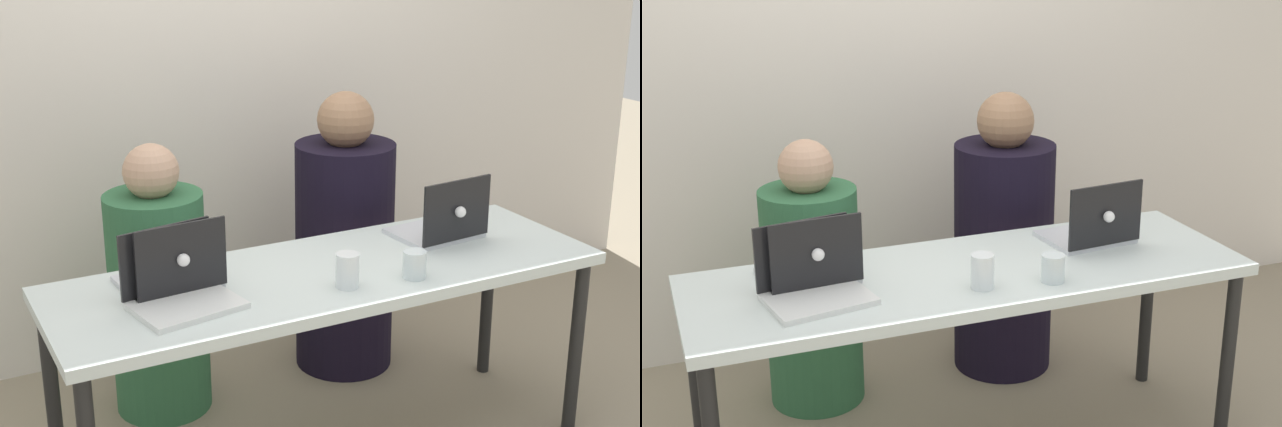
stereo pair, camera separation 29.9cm
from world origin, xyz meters
TOP-DOWN VIEW (x-y plane):
  - back_wall at (0.00, 1.18)m, footprint 4.92×0.10m
  - desk at (0.00, 0.00)m, footprint 1.89×0.63m
  - person_on_left at (-0.41, 0.63)m, footprint 0.47×0.47m
  - person_on_right at (0.41, 0.63)m, footprint 0.44×0.44m
  - laptop_back_right at (0.51, 0.08)m, footprint 0.32×0.30m
  - laptop_front_left at (-0.54, -0.04)m, footprint 0.35×0.29m
  - laptop_back_left at (-0.52, 0.08)m, footprint 0.32×0.30m
  - water_glass_center at (-0.02, -0.16)m, footprint 0.08×0.08m
  - water_glass_right at (0.22, -0.19)m, footprint 0.08×0.08m

SIDE VIEW (x-z plane):
  - person_on_left at x=-0.41m, z-range -0.06..1.01m
  - person_on_right at x=0.41m, z-range -0.07..1.13m
  - desk at x=0.00m, z-range 0.30..1.03m
  - water_glass_right at x=0.22m, z-range 0.72..0.82m
  - water_glass_center at x=-0.02m, z-range 0.72..0.84m
  - laptop_front_left at x=-0.54m, z-range 0.66..0.90m
  - laptop_back_right at x=0.51m, z-range 0.66..0.90m
  - laptop_back_left at x=-0.52m, z-range 0.66..0.90m
  - back_wall at x=0.00m, z-range 0.00..2.65m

